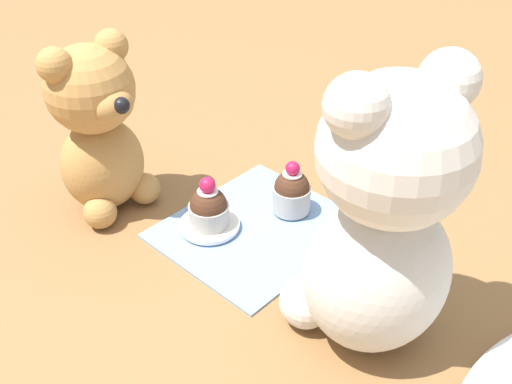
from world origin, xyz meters
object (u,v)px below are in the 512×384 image
teddy_bear_cream (382,219)px  teddy_bear_tan (98,128)px  cupcake_near_tan_bear (209,208)px  cupcake_near_cream_bear (292,192)px  saucer_plate (210,225)px

teddy_bear_cream → teddy_bear_tan: (0.05, -0.36, -0.03)m
cupcake_near_tan_bear → cupcake_near_cream_bear: bearing=152.5°
teddy_bear_cream → saucer_plate: (-0.00, -0.23, -0.13)m
saucer_plate → cupcake_near_tan_bear: bearing=0.0°
cupcake_near_cream_bear → cupcake_near_tan_bear: (0.09, -0.05, 0.00)m
teddy_bear_tan → cupcake_near_cream_bear: bearing=-52.0°
cupcake_near_cream_bear → saucer_plate: (0.09, -0.05, -0.02)m
cupcake_near_cream_bear → cupcake_near_tan_bear: 0.11m
teddy_bear_cream → teddy_bear_tan: teddy_bear_cream is taller
teddy_bear_tan → cupcake_near_cream_bear: 0.24m
teddy_bear_cream → cupcake_near_tan_bear: teddy_bear_cream is taller
cupcake_near_tan_bear → teddy_bear_cream: bearing=89.6°
teddy_bear_tan → cupcake_near_cream_bear: teddy_bear_tan is taller
teddy_bear_tan → saucer_plate: (-0.05, 0.13, -0.10)m
teddy_bear_cream → cupcake_near_cream_bear: teddy_bear_cream is taller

